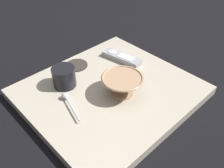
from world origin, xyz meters
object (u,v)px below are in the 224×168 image
coffee_mug (64,77)px  drink_coaster (77,65)px  cereal_bowl (122,84)px  teaspoon (67,98)px  tv_remote_near (122,58)px

coffee_mug → drink_coaster: 0.14m
cereal_bowl → teaspoon: (0.11, 0.18, -0.03)m
coffee_mug → tv_remote_near: size_ratio=0.47×
coffee_mug → tv_remote_near: coffee_mug is taller
cereal_bowl → drink_coaster: cereal_bowl is taller
coffee_mug → teaspoon: 0.10m
teaspoon → drink_coaster: bearing=-46.0°
coffee_mug → teaspoon: bearing=148.9°
cereal_bowl → coffee_mug: (0.19, 0.13, -0.00)m
teaspoon → tv_remote_near: (0.05, -0.34, -0.00)m
teaspoon → tv_remote_near: size_ratio=0.79×
cereal_bowl → drink_coaster: bearing=3.1°
coffee_mug → drink_coaster: bearing=-56.3°
drink_coaster → cereal_bowl: bearing=-176.9°
tv_remote_near → drink_coaster: bearing=59.0°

